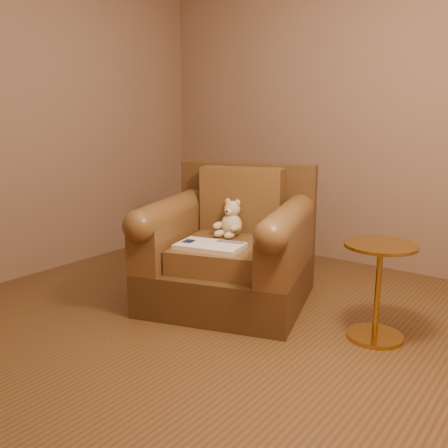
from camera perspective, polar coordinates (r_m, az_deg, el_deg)
The scene contains 6 objects.
floor at distance 3.20m, azimuth -1.02°, elevation -12.60°, with size 4.00×4.00×0.00m, color brown.
room at distance 2.91m, azimuth -1.16°, elevation 19.59°, with size 4.02×4.02×2.71m.
armchair at distance 3.64m, azimuth 0.76°, elevation -3.05°, with size 1.34×1.31×0.97m.
teddy_bear at distance 3.69m, azimuth 0.74°, elevation 0.25°, with size 0.20×0.23×0.28m.
guidebook at distance 3.36m, azimuth -1.63°, elevation -2.54°, with size 0.49×0.35×0.04m.
side_table at distance 3.18m, azimuth 17.18°, elevation -7.03°, with size 0.43×0.43×0.60m.
Camera 1 is at (1.77, -2.28, 1.37)m, focal length 40.00 mm.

